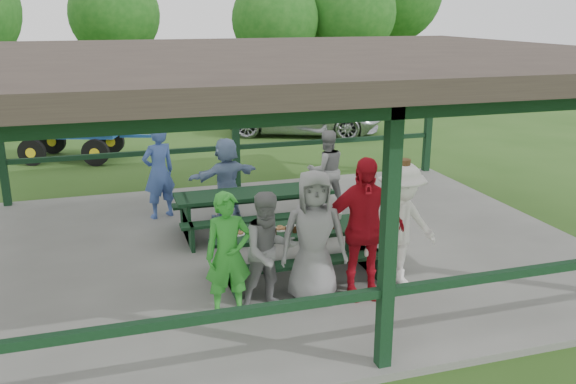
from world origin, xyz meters
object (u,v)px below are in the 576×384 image
object	(u,v)px
spectator_blue	(159,172)
pickup_truck	(305,113)
contestant_red	(363,228)
contestant_grey_mid	(314,237)
contestant_white_fedora	(400,226)
picnic_table_near	(299,245)
picnic_table_far	(254,206)
spectator_grey	(326,170)
farm_trailer	(73,137)
contestant_grey_left	(269,251)
spectator_lblue	(227,178)
contestant_green	(228,255)

from	to	relation	value
spectator_blue	pickup_truck	world-z (taller)	spectator_blue
contestant_red	contestant_grey_mid	bearing A→B (deg)	-176.34
contestant_red	contestant_white_fedora	world-z (taller)	contestant_red
contestant_white_fedora	pickup_truck	xyz separation A→B (m)	(2.51, 11.66, -0.33)
picnic_table_near	picnic_table_far	size ratio (longest dim) A/B	0.90
contestant_grey_mid	pickup_truck	bearing A→B (deg)	81.52
spectator_grey	farm_trailer	bearing A→B (deg)	-52.00
contestant_grey_left	contestant_red	xyz separation A→B (m)	(1.31, -0.03, 0.19)
spectator_lblue	contestant_grey_mid	bearing A→B (deg)	77.83
spectator_blue	spectator_grey	xyz separation A→B (m)	(3.22, -0.45, -0.10)
picnic_table_near	farm_trailer	world-z (taller)	farm_trailer
contestant_green	contestant_grey_left	distance (m)	0.55
picnic_table_far	farm_trailer	world-z (taller)	farm_trailer
contestant_green	contestant_grey_left	world-z (taller)	contestant_green
contestant_red	pickup_truck	distance (m)	12.20
contestant_red	pickup_truck	bearing A→B (deg)	83.07
picnic_table_near	contestant_white_fedora	bearing A→B (deg)	-32.67
contestant_grey_mid	contestant_red	bearing A→B (deg)	5.26
contestant_grey_left	contestant_red	size ratio (longest dim) A/B	0.81
contestant_green	spectator_grey	xyz separation A→B (m)	(2.76, 3.80, -0.03)
pickup_truck	farm_trailer	distance (m)	7.40
contestant_grey_left	pickup_truck	world-z (taller)	contestant_grey_left
contestant_grey_left	spectator_blue	xyz separation A→B (m)	(-1.01, 4.23, 0.09)
pickup_truck	farm_trailer	xyz separation A→B (m)	(-7.22, -1.62, -0.07)
contestant_grey_left	contestant_grey_mid	xyz separation A→B (m)	(0.62, 0.03, 0.12)
contestant_grey_left	contestant_red	world-z (taller)	contestant_red
contestant_green	spectator_lblue	xyz separation A→B (m)	(0.76, 3.86, -0.05)
spectator_blue	pickup_truck	xyz separation A→B (m)	(5.46, 7.53, -0.30)
spectator_blue	picnic_table_far	bearing A→B (deg)	116.47
picnic_table_near	picnic_table_far	bearing A→B (deg)	95.33
contestant_red	spectator_grey	bearing A→B (deg)	84.72
picnic_table_near	contestant_red	distance (m)	1.22
contestant_grey_mid	spectator_lblue	world-z (taller)	contestant_grey_mid
picnic_table_far	contestant_grey_mid	world-z (taller)	contestant_grey_mid
picnic_table_near	spectator_grey	size ratio (longest dim) A/B	1.56
contestant_white_fedora	contestant_green	bearing A→B (deg)	174.73
contestant_white_fedora	farm_trailer	distance (m)	11.10
contestant_grey_left	contestant_grey_mid	size ratio (longest dim) A/B	0.87
contestant_grey_left	spectator_grey	world-z (taller)	contestant_grey_left
contestant_green	contestant_grey_left	bearing A→B (deg)	3.32
picnic_table_near	contestant_grey_left	size ratio (longest dim) A/B	1.54
picnic_table_far	farm_trailer	distance (m)	7.95
picnic_table_near	contestant_white_fedora	xyz separation A→B (m)	(1.24, -0.80, 0.45)
contestant_green	contestant_red	world-z (taller)	contestant_red
contestant_white_fedora	picnic_table_far	bearing A→B (deg)	109.02
picnic_table_far	contestant_red	size ratio (longest dim) A/B	1.39
contestant_green	spectator_blue	size ratio (longest dim) A/B	0.93
pickup_truck	spectator_blue	bearing A→B (deg)	167.78
picnic_table_far	spectator_lblue	bearing A→B (deg)	107.75
spectator_blue	picnic_table_near	bearing A→B (deg)	94.78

